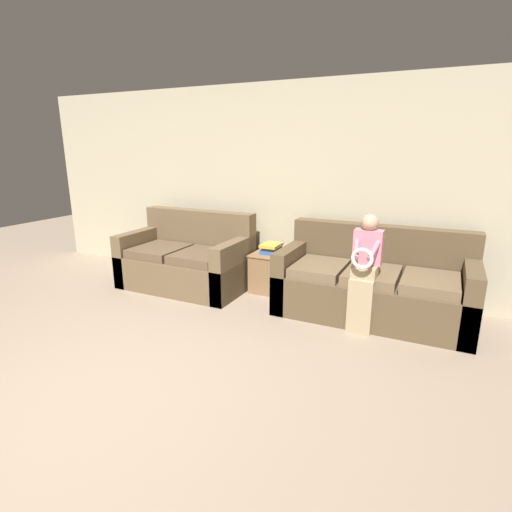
% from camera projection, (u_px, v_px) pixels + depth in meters
% --- Properties ---
extents(ground_plane, '(14.00, 14.00, 0.00)m').
position_uv_depth(ground_plane, '(65.00, 423.00, 2.67)').
color(ground_plane, gray).
extents(wall_back, '(7.25, 0.06, 2.55)m').
position_uv_depth(wall_back, '(266.00, 187.00, 5.17)').
color(wall_back, '#BCB293').
rests_on(wall_back, ground_plane).
extents(couch_main, '(2.01, 0.92, 0.94)m').
position_uv_depth(couch_main, '(373.00, 286.00, 4.31)').
color(couch_main, brown).
rests_on(couch_main, ground_plane).
extents(couch_side, '(1.61, 0.92, 0.97)m').
position_uv_depth(couch_side, '(187.00, 261.00, 5.23)').
color(couch_side, brown).
rests_on(couch_side, ground_plane).
extents(child_left_seated, '(0.28, 0.37, 1.16)m').
position_uv_depth(child_left_seated, '(365.00, 268.00, 3.91)').
color(child_left_seated, tan).
rests_on(child_left_seated, ground_plane).
extents(side_shelf, '(0.44, 0.51, 0.49)m').
position_uv_depth(side_shelf, '(271.00, 271.00, 5.09)').
color(side_shelf, olive).
rests_on(side_shelf, ground_plane).
extents(book_stack, '(0.22, 0.29, 0.12)m').
position_uv_depth(book_stack, '(271.00, 248.00, 5.01)').
color(book_stack, '#33569E').
rests_on(book_stack, side_shelf).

